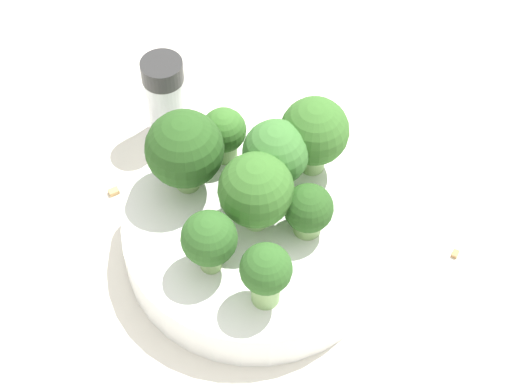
% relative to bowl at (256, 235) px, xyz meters
% --- Properties ---
extents(ground_plane, '(3.00, 3.00, 0.00)m').
position_rel_bowl_xyz_m(ground_plane, '(0.00, 0.00, -0.02)').
color(ground_plane, silver).
extents(bowl, '(0.19, 0.19, 0.04)m').
position_rel_bowl_xyz_m(bowl, '(0.00, 0.00, 0.00)').
color(bowl, white).
rests_on(bowl, ground_plane).
extents(broccoli_floret_0, '(0.05, 0.05, 0.06)m').
position_rel_bowl_xyz_m(broccoli_floret_0, '(-0.00, 0.00, 0.05)').
color(broccoli_floret_0, '#8EB770').
rests_on(broccoli_floret_0, bowl).
extents(broccoli_floret_1, '(0.03, 0.03, 0.04)m').
position_rel_bowl_xyz_m(broccoli_floret_1, '(0.02, -0.03, 0.04)').
color(broccoli_floret_1, '#7A9E5B').
rests_on(broccoli_floret_1, bowl).
extents(broccoli_floret_2, '(0.05, 0.05, 0.06)m').
position_rel_bowl_xyz_m(broccoli_floret_2, '(0.03, 0.01, 0.05)').
color(broccoli_floret_2, '#7A9E5B').
rests_on(broccoli_floret_2, bowl).
extents(broccoli_floret_3, '(0.05, 0.05, 0.06)m').
position_rel_bowl_xyz_m(broccoli_floret_3, '(0.06, 0.00, 0.06)').
color(broccoli_floret_3, '#84AD66').
rests_on(broccoli_floret_3, bowl).
extents(broccoli_floret_4, '(0.06, 0.06, 0.07)m').
position_rel_bowl_xyz_m(broccoli_floret_4, '(-0.01, 0.06, 0.06)').
color(broccoli_floret_4, '#7A9E5B').
rests_on(broccoli_floret_4, bowl).
extents(broccoli_floret_5, '(0.04, 0.04, 0.05)m').
position_rel_bowl_xyz_m(broccoli_floret_5, '(-0.05, 0.00, 0.05)').
color(broccoli_floret_5, '#7A9E5B').
rests_on(broccoli_floret_5, bowl).
extents(broccoli_floret_6, '(0.03, 0.03, 0.05)m').
position_rel_bowl_xyz_m(broccoli_floret_6, '(-0.04, -0.04, 0.05)').
color(broccoli_floret_6, '#84AD66').
rests_on(broccoli_floret_6, bowl).
extents(broccoli_floret_7, '(0.03, 0.03, 0.04)m').
position_rel_bowl_xyz_m(broccoli_floret_7, '(0.03, 0.06, 0.04)').
color(broccoli_floret_7, '#84AD66').
rests_on(broccoli_floret_7, bowl).
extents(pepper_shaker, '(0.03, 0.03, 0.08)m').
position_rel_bowl_xyz_m(pepper_shaker, '(0.04, 0.13, 0.02)').
color(pepper_shaker, silver).
rests_on(pepper_shaker, ground_plane).
extents(almond_crumb_0, '(0.01, 0.01, 0.01)m').
position_rel_bowl_xyz_m(almond_crumb_0, '(-0.03, 0.12, -0.01)').
color(almond_crumb_0, tan).
rests_on(almond_crumb_0, ground_plane).
extents(almond_crumb_1, '(0.01, 0.01, 0.01)m').
position_rel_bowl_xyz_m(almond_crumb_1, '(0.09, -0.12, -0.01)').
color(almond_crumb_1, '#AD7F4C').
rests_on(almond_crumb_1, ground_plane).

